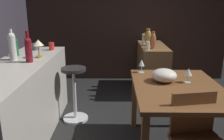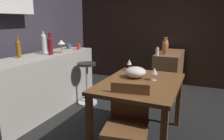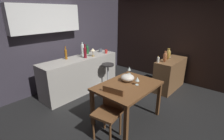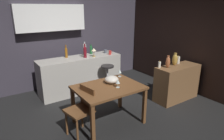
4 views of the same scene
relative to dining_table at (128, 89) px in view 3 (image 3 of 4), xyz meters
name	(u,v)px [view 3 (image 3 of 4)]	position (x,y,z in m)	size (l,w,h in m)	color
ground_plane	(116,112)	(0.06, 0.31, -0.65)	(9.00, 9.00, 0.00)	black
wall_kitchen_back	(54,36)	(-0.01, 2.38, 0.77)	(5.20, 0.33, 2.60)	#38333D
wall_side_right	(163,36)	(2.61, 0.61, 0.65)	(0.10, 4.40, 2.60)	#33231E
dining_table	(128,89)	(0.00, 0.00, 0.00)	(1.18, 0.86, 0.74)	brown
kitchen_counter	(81,74)	(0.22, 1.68, -0.20)	(2.10, 0.60, 0.90)	#B2ADA3
sideboard_cabinet	(170,74)	(1.88, -0.03, -0.24)	(1.10, 0.44, 0.82)	brown
chair_near_window	(109,111)	(-0.55, -0.04, -0.16)	(0.46, 0.46, 0.84)	brown
bar_stool	(108,76)	(0.71, 1.16, -0.26)	(0.34, 0.34, 0.73)	#262323
wine_glass_left	(129,69)	(0.48, 0.31, 0.20)	(0.07, 0.07, 0.16)	silver
wine_glass_right	(137,79)	(0.12, -0.13, 0.20)	(0.08, 0.08, 0.15)	silver
fruit_bowl	(127,78)	(0.14, 0.11, 0.16)	(0.26, 0.26, 0.14)	beige
wine_bottle_amber	(66,54)	(-0.07, 1.83, 0.39)	(0.06, 0.06, 0.32)	#8C5114
wine_bottle_green	(87,49)	(0.63, 1.85, 0.38)	(0.07, 0.07, 0.26)	#1E592D
wine_bottle_clear	(83,49)	(0.42, 1.79, 0.43)	(0.08, 0.08, 0.35)	silver
wine_bottle_ruby	(85,52)	(0.32, 1.57, 0.41)	(0.08, 0.08, 0.34)	maroon
cup_red	(106,51)	(1.01, 1.50, 0.31)	(0.11, 0.07, 0.11)	red
cup_slate	(100,50)	(1.02, 1.73, 0.30)	(0.12, 0.09, 0.09)	#515660
counter_lamp	(93,50)	(0.55, 1.53, 0.41)	(0.13, 0.13, 0.21)	#A58447
pillar_candle_tall	(158,60)	(1.42, 0.12, 0.24)	(0.06, 0.06, 0.16)	white
pillar_candle_short	(169,54)	(2.04, 0.11, 0.26)	(0.07, 0.07, 0.20)	white
vase_copper	(165,57)	(1.57, 0.02, 0.30)	(0.10, 0.10, 0.27)	#B26038
vase_brass	(168,54)	(1.85, 0.06, 0.31)	(0.12, 0.12, 0.29)	#B78C38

